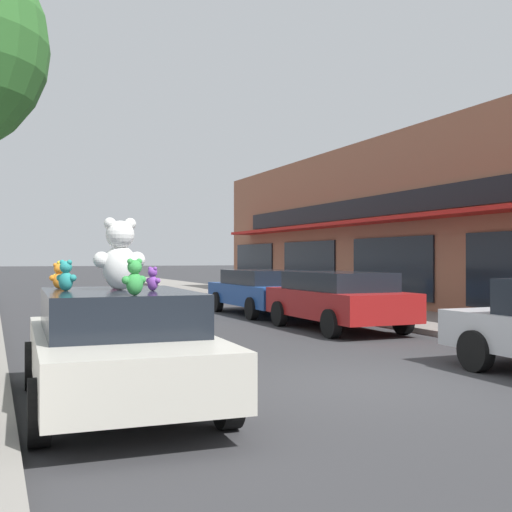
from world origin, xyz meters
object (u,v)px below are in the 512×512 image
teddy_bear_pink (116,275)px  teddy_bear_orange (59,276)px  teddy_bear_yellow (62,275)px  teddy_bear_purple (153,279)px  plush_art_car (118,344)px  teddy_bear_giant (120,255)px  teddy_bear_teal (66,276)px  parked_car_far_center (338,298)px  teddy_bear_green (135,278)px  parked_car_far_right (263,290)px

teddy_bear_pink → teddy_bear_orange: size_ratio=1.04×
teddy_bear_yellow → teddy_bear_purple: bearing=104.1°
teddy_bear_purple → teddy_bear_orange: (-0.95, 0.96, 0.02)m
plush_art_car → teddy_bear_giant: (0.06, 0.16, 1.03)m
teddy_bear_teal → parked_car_far_center: 8.95m
plush_art_car → teddy_bear_purple: teddy_bear_purple is taller
teddy_bear_giant → teddy_bear_yellow: bearing=-59.5°
teddy_bear_teal → teddy_bear_green: 1.29m
plush_art_car → parked_car_far_right: size_ratio=0.94×
plush_art_car → teddy_bear_pink: 1.15m
teddy_bear_green → teddy_bear_orange: bearing=-92.4°
teddy_bear_orange → parked_car_far_right: (6.86, 9.65, -0.75)m
teddy_bear_pink → teddy_bear_orange: 0.71m
teddy_bear_pink → teddy_bear_teal: teddy_bear_teal is taller
teddy_bear_orange → parked_car_far_center: 8.57m
teddy_bear_pink → teddy_bear_green: 1.83m
teddy_bear_purple → teddy_bear_teal: size_ratio=0.78×
plush_art_car → parked_car_far_center: size_ratio=1.03×
teddy_bear_yellow → teddy_bear_giant: bearing=100.8°
teddy_bear_teal → parked_car_far_right: 12.37m
teddy_bear_purple → plush_art_car: bearing=31.9°
teddy_bear_purple → teddy_bear_yellow: (-0.89, 1.19, 0.03)m
teddy_bear_yellow → parked_car_far_center: 8.39m
plush_art_car → parked_car_far_right: 12.19m
teddy_bear_purple → teddy_bear_yellow: size_ratio=0.81×
teddy_bear_green → parked_car_far_right: 13.08m
plush_art_car → teddy_bear_orange: (-0.58, 0.80, 0.77)m
parked_car_far_right → teddy_bear_orange: bearing=-125.4°
teddy_bear_yellow → parked_car_far_right: bearing=-148.4°
teddy_bear_giant → teddy_bear_orange: bearing=-48.0°
parked_car_far_right → teddy_bear_purple: bearing=-119.1°
teddy_bear_pink → parked_car_far_center: bearing=-152.8°
teddy_bear_green → teddy_bear_teal: bearing=-84.7°
teddy_bear_yellow → parked_car_far_right: (6.79, 9.42, -0.77)m
teddy_bear_yellow → parked_car_far_center: size_ratio=0.08×
teddy_bear_giant → teddy_bear_pink: 0.72m
plush_art_car → teddy_bear_green: (-0.01, -0.99, 0.80)m
teddy_bear_orange → teddy_bear_teal: bearing=85.6°
teddy_bear_green → parked_car_far_center: bearing=-152.4°
teddy_bear_purple → teddy_bear_yellow: teddy_bear_yellow is taller
plush_art_car → teddy_bear_pink: teddy_bear_pink is taller
teddy_bear_giant → teddy_bear_yellow: 1.06m
teddy_bear_green → teddy_bear_purple: bearing=-134.7°
teddy_bear_orange → parked_car_far_right: 11.86m
teddy_bear_orange → teddy_bear_giant: bearing=128.9°
teddy_bear_pink → parked_car_far_right: 11.44m
teddy_bear_teal → teddy_bear_yellow: 0.86m
teddy_bear_pink → teddy_bear_purple: (0.24, -1.00, -0.02)m
teddy_bear_pink → teddy_bear_yellow: 0.67m
teddy_bear_pink → teddy_bear_purple: size_ratio=1.18×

